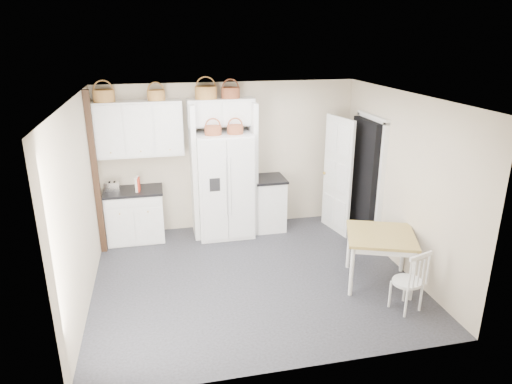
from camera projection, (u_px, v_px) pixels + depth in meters
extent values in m
plane|color=#242327|center=(253.00, 277.00, 6.69)|extent=(4.50, 4.50, 0.00)
plane|color=white|center=(252.00, 97.00, 5.83)|extent=(4.50, 4.50, 0.00)
plane|color=beige|center=(229.00, 157.00, 8.10)|extent=(4.50, 0.00, 4.50)
plane|color=beige|center=(80.00, 206.00, 5.80)|extent=(0.00, 4.00, 4.00)
plane|color=beige|center=(402.00, 182.00, 6.71)|extent=(0.00, 4.00, 4.00)
cube|color=white|center=(224.00, 185.00, 7.86)|extent=(0.93, 0.75, 1.81)
cube|color=white|center=(135.00, 216.00, 7.77)|extent=(0.93, 0.59, 0.86)
cube|color=white|center=(268.00, 204.00, 8.23)|extent=(0.52, 0.63, 0.92)
cube|color=olive|center=(379.00, 259.00, 6.41)|extent=(1.17, 1.17, 0.76)
cube|color=white|center=(407.00, 282.00, 5.78)|extent=(0.48, 0.46, 0.79)
cube|color=black|center=(133.00, 191.00, 7.62)|extent=(0.97, 0.63, 0.04)
cube|color=black|center=(269.00, 179.00, 8.08)|extent=(0.56, 0.67, 0.04)
cube|color=silver|center=(112.00, 187.00, 7.50)|extent=(0.25, 0.16, 0.16)
cube|color=#B42B18|center=(139.00, 184.00, 7.52)|extent=(0.05, 0.16, 0.23)
cube|color=silver|center=(137.00, 184.00, 7.51)|extent=(0.06, 0.17, 0.25)
cylinder|color=#A57233|center=(104.00, 96.00, 7.16)|extent=(0.33, 0.33, 0.19)
cylinder|color=#A57233|center=(156.00, 95.00, 7.33)|extent=(0.28, 0.28, 0.16)
cylinder|color=#A57233|center=(206.00, 93.00, 7.48)|extent=(0.36, 0.36, 0.20)
cylinder|color=brown|center=(231.00, 93.00, 7.57)|extent=(0.31, 0.31, 0.18)
cylinder|color=brown|center=(213.00, 130.00, 7.41)|extent=(0.28, 0.28, 0.15)
cylinder|color=brown|center=(235.00, 129.00, 7.48)|extent=(0.27, 0.27, 0.14)
cube|color=white|center=(139.00, 129.00, 7.44)|extent=(1.40, 0.34, 0.90)
cube|color=white|center=(221.00, 112.00, 7.64)|extent=(1.12, 0.34, 0.45)
cube|color=white|center=(194.00, 172.00, 7.74)|extent=(0.08, 0.60, 2.30)
cube|color=white|center=(252.00, 168.00, 7.95)|extent=(0.08, 0.60, 2.30)
cube|color=#361E17|center=(95.00, 175.00, 7.05)|extent=(0.09, 0.09, 2.60)
cube|color=black|center=(365.00, 180.00, 7.71)|extent=(0.18, 0.85, 2.05)
cube|color=white|center=(337.00, 176.00, 7.94)|extent=(0.21, 0.79, 2.05)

